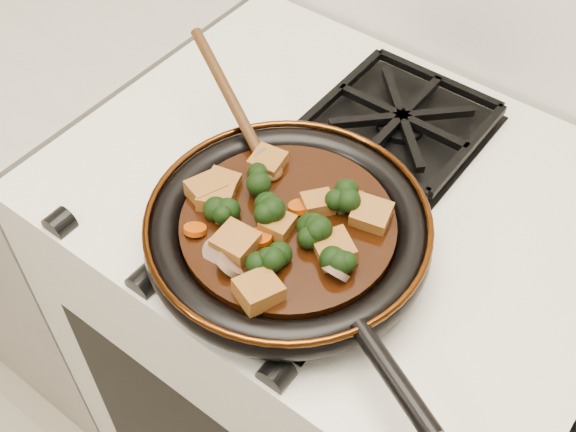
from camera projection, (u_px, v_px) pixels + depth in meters
The scene contains 33 objects.
stove at pixel (330, 353), 1.31m from camera, with size 0.76×0.60×0.90m, color silver.
burner_grate_front at pixel (282, 244), 0.89m from camera, with size 0.23×0.23×0.03m, color black, non-canonical shape.
burner_grate_back at pixel (401, 122), 1.03m from camera, with size 0.23×0.23×0.03m, color black, non-canonical shape.
skillet at pixel (289, 231), 0.86m from camera, with size 0.45×0.35×0.05m.
braising_sauce at pixel (288, 227), 0.86m from camera, with size 0.26×0.26×0.02m, color black.
tofu_cube_0 at pixel (216, 198), 0.86m from camera, with size 0.04×0.04×0.02m, color brown.
tofu_cube_1 at pixel (318, 204), 0.86m from camera, with size 0.04×0.03×0.02m, color brown.
tofu_cube_2 at pixel (222, 184), 0.88m from camera, with size 0.03×0.04×0.02m, color brown.
tofu_cube_3 at pixel (268, 163), 0.90m from camera, with size 0.04×0.04×0.02m, color brown.
tofu_cube_4 at pixel (236, 243), 0.82m from camera, with size 0.04×0.04×0.02m, color brown.
tofu_cube_5 at pixel (278, 225), 0.84m from camera, with size 0.03×0.04×0.02m, color brown.
tofu_cube_6 at pixel (259, 291), 0.78m from camera, with size 0.04×0.05×0.02m, color brown.
tofu_cube_7 at pixel (334, 250), 0.81m from camera, with size 0.04×0.04×0.02m, color brown.
tofu_cube_8 at pixel (206, 190), 0.87m from camera, with size 0.04×0.04×0.02m, color brown.
tofu_cube_9 at pixel (371, 215), 0.85m from camera, with size 0.04×0.04×0.02m, color brown.
broccoli_floret_0 at pixel (307, 236), 0.82m from camera, with size 0.06×0.06×0.05m, color black, non-canonical shape.
broccoli_floret_1 at pixel (264, 183), 0.88m from camera, with size 0.06×0.06×0.05m, color black, non-canonical shape.
broccoli_floret_2 at pixel (264, 258), 0.81m from camera, with size 0.06×0.06×0.05m, color black, non-canonical shape.
broccoli_floret_3 at pixel (267, 212), 0.85m from camera, with size 0.06×0.06×0.05m, color black, non-canonical shape.
broccoli_floret_4 at pixel (343, 204), 0.85m from camera, with size 0.06×0.06×0.06m, color black, non-canonical shape.
broccoli_floret_5 at pixel (341, 256), 0.81m from camera, with size 0.06×0.06×0.05m, color black, non-canonical shape.
broccoli_floret_6 at pixel (220, 216), 0.85m from camera, with size 0.06×0.06×0.05m, color black, non-canonical shape.
carrot_coin_0 at pixel (218, 183), 0.88m from camera, with size 0.03×0.03×0.01m, color #A93A04.
carrot_coin_1 at pixel (224, 181), 0.89m from camera, with size 0.03×0.03×0.01m, color #A93A04.
carrot_coin_2 at pixel (261, 237), 0.83m from camera, with size 0.03×0.03×0.01m, color #A93A04.
carrot_coin_3 at pixel (355, 201), 0.87m from camera, with size 0.03×0.03×0.01m, color #A93A04.
carrot_coin_4 at pixel (195, 229), 0.84m from camera, with size 0.03×0.03×0.01m, color #A93A04.
carrot_coin_5 at pixel (300, 207), 0.86m from camera, with size 0.03×0.03×0.01m, color #A93A04.
mushroom_slice_0 at pixel (217, 251), 0.81m from camera, with size 0.03×0.03×0.01m, color brown.
mushroom_slice_1 at pixel (230, 265), 0.80m from camera, with size 0.04×0.04×0.01m, color brown.
mushroom_slice_2 at pixel (336, 272), 0.80m from camera, with size 0.03×0.03×0.01m, color brown.
mushroom_slice_3 at pixel (266, 163), 0.90m from camera, with size 0.04×0.04×0.01m, color brown.
wooden_spoon at pixel (245, 126), 0.93m from camera, with size 0.14×0.09×0.23m.
Camera 1 is at (0.34, 1.12, 1.61)m, focal length 45.00 mm.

